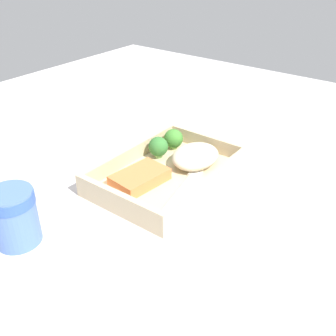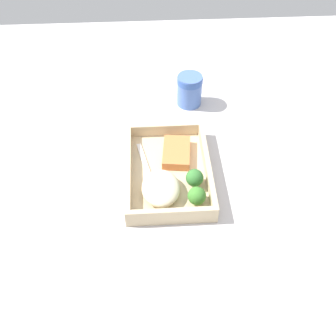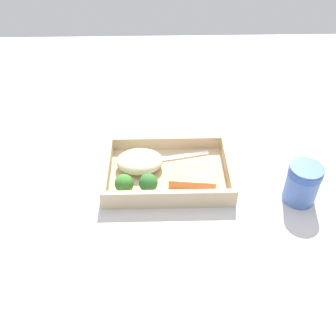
% 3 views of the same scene
% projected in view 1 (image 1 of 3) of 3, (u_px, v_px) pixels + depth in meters
% --- Properties ---
extents(ground_plane, '(1.60, 1.60, 0.02)m').
position_uv_depth(ground_plane, '(168.00, 184.00, 0.77)').
color(ground_plane, beige).
extents(takeout_tray, '(0.29, 0.20, 0.01)m').
position_uv_depth(takeout_tray, '(168.00, 177.00, 0.76)').
color(takeout_tray, '#C5B089').
rests_on(takeout_tray, ground_plane).
extents(tray_rim, '(0.29, 0.20, 0.03)m').
position_uv_depth(tray_rim, '(168.00, 168.00, 0.75)').
color(tray_rim, '#C5B089').
rests_on(tray_rim, takeout_tray).
extents(salmon_fillet, '(0.11, 0.08, 0.02)m').
position_uv_depth(salmon_fillet, '(140.00, 178.00, 0.73)').
color(salmon_fillet, orange).
rests_on(salmon_fillet, takeout_tray).
extents(mashed_potatoes, '(0.11, 0.09, 0.04)m').
position_uv_depth(mashed_potatoes, '(195.00, 156.00, 0.78)').
color(mashed_potatoes, beige).
rests_on(mashed_potatoes, takeout_tray).
extents(broccoli_floret_1, '(0.04, 0.04, 0.05)m').
position_uv_depth(broccoli_floret_1, '(158.00, 147.00, 0.81)').
color(broccoli_floret_1, '#80AE64').
rests_on(broccoli_floret_1, takeout_tray).
extents(broccoli_floret_2, '(0.04, 0.04, 0.04)m').
position_uv_depth(broccoli_floret_2, '(174.00, 139.00, 0.84)').
color(broccoli_floret_2, '#89AE5C').
rests_on(broccoli_floret_2, takeout_tray).
extents(fork, '(0.16, 0.05, 0.00)m').
position_uv_depth(fork, '(186.00, 185.00, 0.73)').
color(fork, white).
rests_on(fork, takeout_tray).
extents(paper_cup, '(0.07, 0.07, 0.09)m').
position_uv_depth(paper_cup, '(14.00, 214.00, 0.59)').
color(paper_cup, '#4C6EB7').
rests_on(paper_cup, ground_plane).
extents(receipt_slip, '(0.12, 0.14, 0.00)m').
position_uv_depth(receipt_slip, '(212.00, 135.00, 0.94)').
color(receipt_slip, white).
rests_on(receipt_slip, ground_plane).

